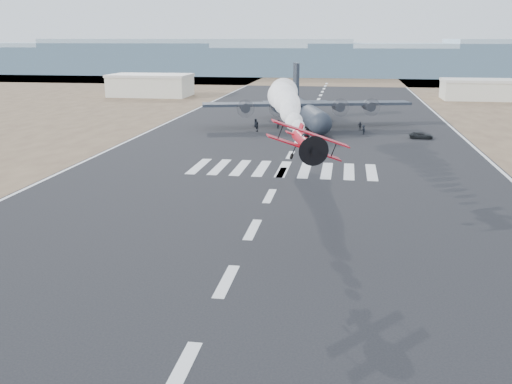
% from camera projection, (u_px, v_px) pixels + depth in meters
% --- Properties ---
extents(ground, '(500.00, 500.00, 0.00)m').
position_uv_depth(ground, '(181.00, 371.00, 31.12)').
color(ground, black).
rests_on(ground, ground).
extents(scrub_far, '(500.00, 80.00, 0.00)m').
position_uv_depth(scrub_far, '(329.00, 79.00, 250.33)').
color(scrub_far, brown).
rests_on(scrub_far, ground).
extents(runway_markings, '(60.00, 260.00, 0.01)m').
position_uv_depth(runway_markings, '(290.00, 155.00, 88.30)').
color(runway_markings, silver).
rests_on(runway_markings, ground).
extents(ridge_seg_b, '(150.00, 50.00, 15.00)m').
position_uv_depth(ridge_seg_b, '(80.00, 58.00, 296.68)').
color(ridge_seg_b, '#8BA2B1').
rests_on(ridge_seg_b, ground).
extents(ridge_seg_c, '(150.00, 50.00, 17.00)m').
position_uv_depth(ridge_seg_c, '(202.00, 56.00, 286.55)').
color(ridge_seg_c, '#8BA2B1').
rests_on(ridge_seg_c, ground).
extents(ridge_seg_d, '(150.00, 50.00, 13.00)m').
position_uv_depth(ridge_seg_d, '(331.00, 61.00, 277.22)').
color(ridge_seg_d, '#8BA2B1').
rests_on(ridge_seg_d, ground).
extents(ridge_seg_e, '(150.00, 50.00, 15.00)m').
position_uv_depth(ridge_seg_e, '(471.00, 60.00, 267.09)').
color(ridge_seg_e, '#8BA2B1').
rests_on(ridge_seg_e, ground).
extents(hangar_left, '(24.50, 14.50, 6.70)m').
position_uv_depth(hangar_left, '(151.00, 85.00, 176.31)').
color(hangar_left, beige).
rests_on(hangar_left, ground).
extents(hangar_right, '(20.50, 12.50, 5.90)m').
position_uv_depth(hangar_right, '(478.00, 89.00, 166.31)').
color(hangar_right, beige).
rests_on(hangar_right, ground).
extents(aerobatic_biplane, '(6.56, 6.27, 3.74)m').
position_uv_depth(aerobatic_biplane, '(305.00, 142.00, 47.20)').
color(aerobatic_biplane, '#B00B28').
extents(smoke_trail, '(8.51, 39.14, 4.30)m').
position_uv_depth(smoke_trail, '(285.00, 98.00, 78.18)').
color(smoke_trail, white).
extents(transport_aircraft, '(41.73, 34.11, 12.17)m').
position_uv_depth(transport_aircraft, '(305.00, 110.00, 116.98)').
color(transport_aircraft, '#1F232F').
rests_on(transport_aircraft, ground).
extents(support_vehicle, '(4.31, 2.15, 1.17)m').
position_uv_depth(support_vehicle, '(421.00, 135.00, 102.41)').
color(support_vehicle, black).
rests_on(support_vehicle, ground).
extents(crew_a, '(0.80, 0.80, 1.71)m').
position_uv_depth(crew_a, '(304.00, 124.00, 114.38)').
color(crew_a, black).
rests_on(crew_a, ground).
extents(crew_b, '(0.88, 0.93, 1.64)m').
position_uv_depth(crew_b, '(308.00, 127.00, 110.25)').
color(crew_b, black).
rests_on(crew_b, ground).
extents(crew_c, '(1.00, 1.24, 1.74)m').
position_uv_depth(crew_c, '(363.00, 130.00, 106.92)').
color(crew_c, black).
rests_on(crew_c, ground).
extents(crew_d, '(1.13, 0.84, 1.72)m').
position_uv_depth(crew_d, '(360.00, 126.00, 111.56)').
color(crew_d, black).
rests_on(crew_d, ground).
extents(crew_e, '(0.94, 0.92, 1.67)m').
position_uv_depth(crew_e, '(256.00, 123.00, 115.68)').
color(crew_e, black).
rests_on(crew_e, ground).
extents(crew_f, '(0.91, 1.83, 1.89)m').
position_uv_depth(crew_f, '(257.00, 126.00, 110.27)').
color(crew_f, black).
rests_on(crew_f, ground).
extents(crew_g, '(0.60, 0.67, 1.56)m').
position_uv_depth(crew_g, '(300.00, 128.00, 109.35)').
color(crew_g, black).
rests_on(crew_g, ground).
extents(crew_h, '(0.83, 0.99, 1.75)m').
position_uv_depth(crew_h, '(279.00, 124.00, 113.58)').
color(crew_h, black).
rests_on(crew_h, ground).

